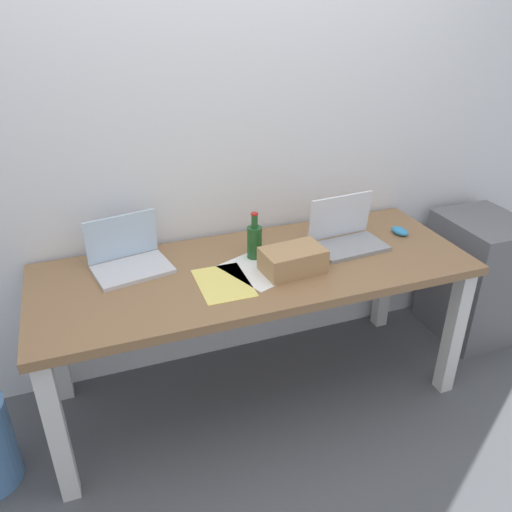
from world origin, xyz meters
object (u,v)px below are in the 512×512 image
at_px(laptop_left, 129,258).
at_px(laptop_right, 346,235).
at_px(beer_bottle, 255,241).
at_px(cardboard_box, 293,260).
at_px(desk, 256,283).
at_px(computer_mouse, 400,231).
at_px(filing_cabinet, 475,277).

distance_m(laptop_left, laptop_right, 1.01).
relative_size(beer_bottle, cardboard_box, 0.83).
bearing_deg(desk, beer_bottle, 74.53).
distance_m(computer_mouse, cardboard_box, 0.67).
bearing_deg(laptop_right, laptop_left, 172.72).
bearing_deg(laptop_left, filing_cabinet, -3.00).
bearing_deg(desk, filing_cabinet, 3.20).
xyz_separation_m(beer_bottle, computer_mouse, (0.76, -0.02, -0.07)).
xyz_separation_m(laptop_right, filing_cabinet, (0.88, 0.03, -0.42)).
distance_m(laptop_left, cardboard_box, 0.71).
relative_size(laptop_right, filing_cabinet, 0.48).
relative_size(desk, laptop_left, 5.42).
xyz_separation_m(laptop_left, laptop_right, (1.00, -0.13, 0.01)).
bearing_deg(beer_bottle, laptop_left, 170.03).
bearing_deg(computer_mouse, laptop_right, 172.26).
xyz_separation_m(computer_mouse, cardboard_box, (-0.65, -0.16, 0.04)).
relative_size(laptop_left, laptop_right, 1.04).
bearing_deg(computer_mouse, desk, 173.90).
height_order(desk, beer_bottle, beer_bottle).
bearing_deg(computer_mouse, beer_bottle, 168.18).
xyz_separation_m(computer_mouse, filing_cabinet, (0.57, 0.01, -0.39)).
relative_size(computer_mouse, cardboard_box, 0.38).
distance_m(cardboard_box, filing_cabinet, 1.30).
bearing_deg(laptop_right, cardboard_box, -157.54).
height_order(laptop_left, computer_mouse, laptop_left).
distance_m(desk, computer_mouse, 0.80).
bearing_deg(cardboard_box, filing_cabinet, 7.88).
bearing_deg(laptop_left, desk, -18.35).
xyz_separation_m(cardboard_box, filing_cabinet, (1.22, 0.17, -0.42)).
xyz_separation_m(laptop_right, cardboard_box, (-0.34, -0.14, -0.00)).
distance_m(beer_bottle, computer_mouse, 0.77).
distance_m(computer_mouse, filing_cabinet, 0.69).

